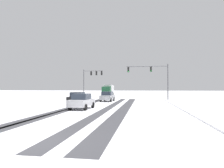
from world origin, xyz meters
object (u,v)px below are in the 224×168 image
(traffic_signal_near_right, at_px, (153,74))
(car_black_second, at_px, (78,98))
(traffic_signal_far_left, at_px, (91,77))
(car_white_third, at_px, (82,101))
(car_silver_lead, at_px, (107,96))
(box_truck_delivery, at_px, (108,90))

(traffic_signal_near_right, bearing_deg, car_black_second, -139.44)
(traffic_signal_far_left, bearing_deg, car_black_second, -81.52)
(car_black_second, distance_m, car_white_third, 7.27)
(traffic_signal_near_right, height_order, car_black_second, traffic_signal_near_right)
(car_silver_lead, distance_m, car_white_third, 12.00)
(car_silver_lead, distance_m, box_truck_delivery, 20.77)
(car_silver_lead, bearing_deg, traffic_signal_far_left, 116.13)
(box_truck_delivery, bearing_deg, traffic_signal_near_right, -56.22)
(traffic_signal_near_right, distance_m, box_truck_delivery, 19.96)
(car_black_second, relative_size, box_truck_delivery, 0.56)
(car_silver_lead, relative_size, car_white_third, 1.00)
(traffic_signal_far_left, distance_m, car_white_third, 24.89)
(car_white_third, bearing_deg, car_silver_lead, 87.02)
(car_silver_lead, bearing_deg, car_white_third, -92.98)
(traffic_signal_far_left, bearing_deg, car_silver_lead, -63.87)
(traffic_signal_far_left, relative_size, car_white_third, 1.56)
(traffic_signal_near_right, height_order, car_white_third, traffic_signal_near_right)
(car_silver_lead, height_order, car_black_second, same)
(car_silver_lead, height_order, car_white_third, same)
(box_truck_delivery, bearing_deg, car_black_second, -89.83)
(car_silver_lead, relative_size, box_truck_delivery, 0.56)
(traffic_signal_far_left, height_order, car_black_second, traffic_signal_far_left)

